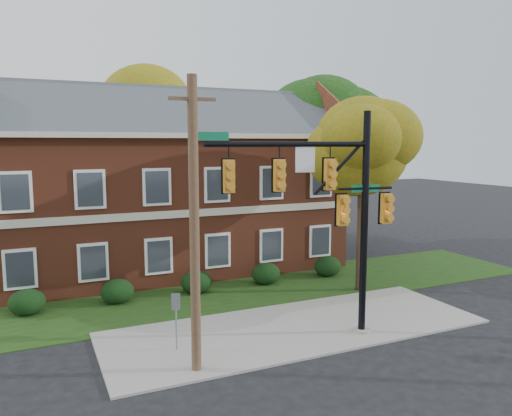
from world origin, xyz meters
name	(u,v)px	position (x,y,z in m)	size (l,w,h in m)	color
ground	(310,338)	(0.00, 0.00, 0.00)	(120.00, 120.00, 0.00)	black
sidewalk	(296,327)	(0.00, 1.00, 0.04)	(14.00, 5.00, 0.08)	gray
grass_strip	(243,291)	(0.00, 6.00, 0.02)	(30.00, 6.00, 0.04)	#193811
apartment_building	(165,177)	(-2.00, 11.95, 4.99)	(18.80, 8.80, 9.74)	brown
hedge_far_left	(27,302)	(-9.00, 6.70, 0.53)	(1.40, 1.26, 1.05)	black
hedge_left	(117,291)	(-5.50, 6.70, 0.53)	(1.40, 1.26, 1.05)	black
hedge_center	(196,282)	(-2.00, 6.70, 0.53)	(1.40, 1.26, 1.05)	black
hedge_right	(266,274)	(1.50, 6.70, 0.53)	(1.40, 1.26, 1.05)	black
hedge_far_right	(328,266)	(5.00, 6.70, 0.53)	(1.40, 1.26, 1.05)	black
tree_near_right	(369,145)	(5.22, 3.87, 6.67)	(4.50, 4.25, 8.58)	black
tree_right_rear	(335,122)	(9.31, 12.81, 8.12)	(6.30, 5.95, 10.62)	black
tree_far_rear	(154,112)	(-0.66, 19.79, 8.84)	(6.84, 6.46, 11.52)	black
traffic_signal	(328,200)	(0.50, -0.19, 4.88)	(7.00, 1.21, 7.86)	gray
utility_pole	(194,226)	(-4.40, -0.82, 4.40)	(1.35, 0.30, 8.67)	#523926
sign_post	(176,312)	(-4.55, 0.83, 1.33)	(0.28, 0.14, 1.96)	slate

